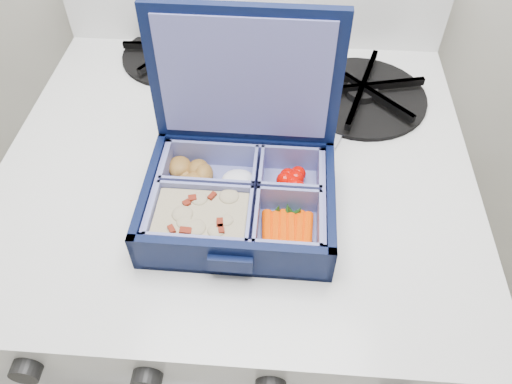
# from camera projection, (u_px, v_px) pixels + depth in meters

# --- Properties ---
(stove) EXTENTS (0.62, 0.62, 0.92)m
(stove) POSITION_uv_depth(u_px,v_px,m) (244.00, 310.00, 1.02)
(stove) COLOR white
(stove) RESTS_ON floor
(bento_box) EXTENTS (0.22, 0.17, 0.05)m
(bento_box) POSITION_uv_depth(u_px,v_px,m) (239.00, 201.00, 0.58)
(bento_box) COLOR black
(bento_box) RESTS_ON stove
(burner_grate) EXTENTS (0.24, 0.24, 0.03)m
(burner_grate) POSITION_uv_depth(u_px,v_px,m) (362.00, 90.00, 0.73)
(burner_grate) COLOR black
(burner_grate) RESTS_ON stove
(burner_grate_rear) EXTENTS (0.17, 0.17, 0.02)m
(burner_grate_rear) POSITION_uv_depth(u_px,v_px,m) (176.00, 51.00, 0.81)
(burner_grate_rear) COLOR black
(burner_grate_rear) RESTS_ON stove
(fork) EXTENTS (0.10, 0.20, 0.01)m
(fork) POSITION_uv_depth(u_px,v_px,m) (339.00, 132.00, 0.69)
(fork) COLOR silver
(fork) RESTS_ON stove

